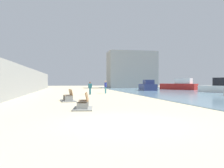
{
  "coord_description": "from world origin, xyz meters",
  "views": [
    {
      "loc": [
        -2.19,
        -8.41,
        1.61
      ],
      "look_at": [
        1.84,
        11.73,
        1.38
      ],
      "focal_mm": 35.69,
      "sensor_mm": 36.0,
      "label": 1
    }
  ],
  "objects_px": {
    "boat_nearest": "(219,87)",
    "bench_far": "(68,98)",
    "boat_far_right": "(179,85)",
    "person_walking": "(90,87)",
    "bench_near": "(83,105)",
    "boat_outer": "(148,86)",
    "person_standing": "(106,86)"
  },
  "relations": [
    {
      "from": "boat_nearest",
      "to": "bench_far",
      "type": "bearing_deg",
      "value": -154.5
    },
    {
      "from": "boat_far_right",
      "to": "person_walking",
      "type": "bearing_deg",
      "value": -146.03
    },
    {
      "from": "bench_near",
      "to": "boat_far_right",
      "type": "relative_size",
      "value": 0.31
    },
    {
      "from": "bench_far",
      "to": "boat_nearest",
      "type": "height_order",
      "value": "boat_nearest"
    },
    {
      "from": "bench_far",
      "to": "boat_outer",
      "type": "height_order",
      "value": "boat_outer"
    },
    {
      "from": "bench_near",
      "to": "bench_far",
      "type": "relative_size",
      "value": 1.0
    },
    {
      "from": "bench_near",
      "to": "boat_far_right",
      "type": "distance_m",
      "value": 33.92
    },
    {
      "from": "bench_far",
      "to": "boat_outer",
      "type": "bearing_deg",
      "value": 53.81
    },
    {
      "from": "person_walking",
      "to": "boat_outer",
      "type": "xyz_separation_m",
      "value": [
        11.29,
        10.16,
        -0.16
      ]
    },
    {
      "from": "person_standing",
      "to": "boat_nearest",
      "type": "height_order",
      "value": "boat_nearest"
    },
    {
      "from": "bench_far",
      "to": "person_walking",
      "type": "distance_m",
      "value": 9.36
    },
    {
      "from": "person_walking",
      "to": "bench_near",
      "type": "bearing_deg",
      "value": -97.2
    },
    {
      "from": "person_walking",
      "to": "boat_nearest",
      "type": "height_order",
      "value": "boat_nearest"
    },
    {
      "from": "person_walking",
      "to": "boat_far_right",
      "type": "relative_size",
      "value": 0.22
    },
    {
      "from": "person_standing",
      "to": "boat_outer",
      "type": "relative_size",
      "value": 0.4
    },
    {
      "from": "boat_nearest",
      "to": "boat_outer",
      "type": "distance_m",
      "value": 11.65
    },
    {
      "from": "bench_near",
      "to": "person_walking",
      "type": "distance_m",
      "value": 14.54
    },
    {
      "from": "bench_far",
      "to": "boat_nearest",
      "type": "xyz_separation_m",
      "value": [
        21.61,
        10.31,
        0.58
      ]
    },
    {
      "from": "person_standing",
      "to": "boat_nearest",
      "type": "xyz_separation_m",
      "value": [
        16.64,
        -0.67,
        -0.2
      ]
    },
    {
      "from": "bench_near",
      "to": "boat_outer",
      "type": "height_order",
      "value": "boat_outer"
    },
    {
      "from": "bench_far",
      "to": "person_standing",
      "type": "distance_m",
      "value": 12.07
    },
    {
      "from": "person_walking",
      "to": "person_standing",
      "type": "height_order",
      "value": "person_standing"
    },
    {
      "from": "person_walking",
      "to": "boat_outer",
      "type": "relative_size",
      "value": 0.37
    },
    {
      "from": "person_standing",
      "to": "boat_nearest",
      "type": "distance_m",
      "value": 16.66
    },
    {
      "from": "bench_far",
      "to": "bench_near",
      "type": "bearing_deg",
      "value": -81.1
    },
    {
      "from": "bench_near",
      "to": "person_walking",
      "type": "bearing_deg",
      "value": 82.8
    },
    {
      "from": "bench_near",
      "to": "boat_nearest",
      "type": "height_order",
      "value": "boat_nearest"
    },
    {
      "from": "bench_far",
      "to": "boat_outer",
      "type": "distance_m",
      "value": 23.67
    },
    {
      "from": "bench_near",
      "to": "bench_far",
      "type": "height_order",
      "value": "same"
    },
    {
      "from": "boat_nearest",
      "to": "boat_far_right",
      "type": "relative_size",
      "value": 0.76
    },
    {
      "from": "bench_near",
      "to": "person_standing",
      "type": "xyz_separation_m",
      "value": [
        4.11,
        16.45,
        0.78
      ]
    },
    {
      "from": "boat_far_right",
      "to": "boat_nearest",
      "type": "bearing_deg",
      "value": -88.77
    }
  ]
}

